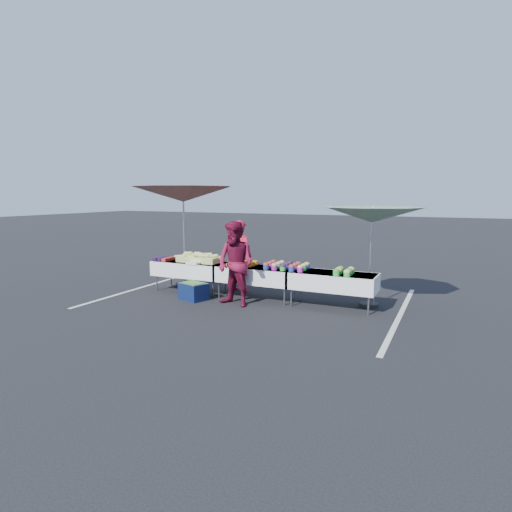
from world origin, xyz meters
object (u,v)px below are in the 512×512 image
at_px(customer, 236,264).
at_px(storage_bin, 193,291).
at_px(vendor, 240,256).
at_px(umbrella_right, 372,216).
at_px(table_left, 190,268).
at_px(table_right, 333,281).
at_px(table_center, 256,274).
at_px(umbrella_left, 183,195).

height_order(customer, storage_bin, customer).
distance_m(vendor, umbrella_right, 3.38).
relative_size(table_left, customer, 1.01).
bearing_deg(customer, vendor, 125.50).
distance_m(table_left, umbrella_right, 4.53).
bearing_deg(table_right, umbrella_right, 29.74).
distance_m(table_right, umbrella_right, 1.59).
distance_m(table_left, storage_bin, 0.96).
relative_size(customer, umbrella_right, 0.85).
bearing_deg(table_center, customer, -100.10).
distance_m(table_left, table_center, 1.80).
height_order(table_right, customer, customer).
relative_size(table_center, vendor, 1.05).
xyz_separation_m(vendor, storage_bin, (-0.56, -1.24, -0.68)).
height_order(table_center, vendor, vendor).
bearing_deg(umbrella_left, storage_bin, -48.10).
xyz_separation_m(customer, umbrella_right, (2.63, 1.15, 1.04)).
relative_size(table_center, table_right, 1.00).
xyz_separation_m(table_right, customer, (-1.93, -0.75, 0.33)).
xyz_separation_m(customer, storage_bin, (-1.13, 0.06, -0.71)).
bearing_deg(storage_bin, table_right, 31.38).
bearing_deg(storage_bin, customer, 15.73).
relative_size(table_right, vendor, 1.05).
bearing_deg(table_center, umbrella_right, 9.09).
height_order(vendor, customer, customer).
xyz_separation_m(table_left, customer, (1.67, -0.75, 0.33)).
bearing_deg(umbrella_right, vendor, 177.32).
distance_m(customer, umbrella_right, 3.06).
xyz_separation_m(umbrella_left, umbrella_right, (4.74, -0.00, -0.43)).
bearing_deg(umbrella_right, storage_bin, -163.80).
relative_size(table_center, storage_bin, 2.61).
xyz_separation_m(vendor, umbrella_right, (3.20, -0.15, 1.07)).
xyz_separation_m(table_center, table_right, (1.80, 0.00, 0.00)).
bearing_deg(umbrella_right, table_center, -170.91).
bearing_deg(vendor, storage_bin, 72.39).
xyz_separation_m(umbrella_left, storage_bin, (0.98, -1.09, -2.18)).
bearing_deg(table_right, vendor, 167.59).
relative_size(umbrella_left, storage_bin, 3.74).
xyz_separation_m(table_left, storage_bin, (0.54, -0.69, -0.38)).
distance_m(table_left, customer, 1.86).
xyz_separation_m(table_left, umbrella_right, (4.30, 0.40, 1.37)).
distance_m(table_right, storage_bin, 3.16).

